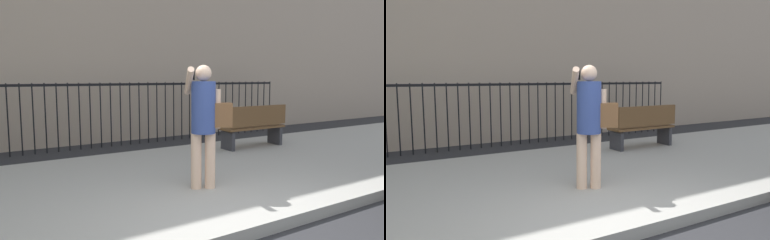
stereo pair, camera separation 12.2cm
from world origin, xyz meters
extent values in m
cube|color=#9E9B93|center=(0.00, 2.20, 0.07)|extent=(28.00, 4.40, 0.15)
cube|color=black|center=(0.00, 5.90, 1.55)|extent=(12.00, 0.04, 0.06)
cylinder|color=black|center=(-1.66, 5.90, 0.80)|extent=(0.03, 0.03, 1.60)
cylinder|color=black|center=(-1.40, 5.90, 0.80)|extent=(0.03, 0.03, 1.60)
cylinder|color=black|center=(-1.15, 5.90, 0.80)|extent=(0.03, 0.03, 1.60)
cylinder|color=black|center=(-0.89, 5.90, 0.80)|extent=(0.03, 0.03, 1.60)
cylinder|color=black|center=(-0.64, 5.90, 0.80)|extent=(0.03, 0.03, 1.60)
cylinder|color=black|center=(-0.38, 5.90, 0.80)|extent=(0.03, 0.03, 1.60)
cylinder|color=black|center=(-0.13, 5.90, 0.80)|extent=(0.03, 0.03, 1.60)
cylinder|color=black|center=(0.13, 5.90, 0.80)|extent=(0.03, 0.03, 1.60)
cylinder|color=black|center=(0.38, 5.90, 0.80)|extent=(0.03, 0.03, 1.60)
cylinder|color=black|center=(0.64, 5.90, 0.80)|extent=(0.03, 0.03, 1.60)
cylinder|color=black|center=(0.89, 5.90, 0.80)|extent=(0.03, 0.03, 1.60)
cylinder|color=black|center=(1.15, 5.90, 0.80)|extent=(0.03, 0.03, 1.60)
cylinder|color=black|center=(1.40, 5.90, 0.80)|extent=(0.03, 0.03, 1.60)
cylinder|color=black|center=(1.66, 5.90, 0.80)|extent=(0.03, 0.03, 1.60)
cylinder|color=black|center=(1.91, 5.90, 0.80)|extent=(0.03, 0.03, 1.60)
cylinder|color=black|center=(2.17, 5.90, 0.80)|extent=(0.03, 0.03, 1.60)
cylinder|color=black|center=(2.43, 5.90, 0.80)|extent=(0.03, 0.03, 1.60)
cylinder|color=black|center=(2.68, 5.90, 0.80)|extent=(0.03, 0.03, 1.60)
cylinder|color=black|center=(2.94, 5.90, 0.80)|extent=(0.03, 0.03, 1.60)
cylinder|color=black|center=(3.19, 5.90, 0.80)|extent=(0.03, 0.03, 1.60)
cylinder|color=black|center=(3.45, 5.90, 0.80)|extent=(0.03, 0.03, 1.60)
cylinder|color=black|center=(3.70, 5.90, 0.80)|extent=(0.03, 0.03, 1.60)
cylinder|color=black|center=(3.96, 5.90, 0.80)|extent=(0.03, 0.03, 1.60)
cylinder|color=black|center=(4.21, 5.90, 0.80)|extent=(0.03, 0.03, 1.60)
cylinder|color=black|center=(4.47, 5.90, 0.80)|extent=(0.03, 0.03, 1.60)
cylinder|color=black|center=(4.72, 5.90, 0.80)|extent=(0.03, 0.03, 1.60)
cylinder|color=black|center=(4.98, 5.90, 0.80)|extent=(0.03, 0.03, 1.60)
cylinder|color=black|center=(5.23, 5.90, 0.80)|extent=(0.03, 0.03, 1.60)
cylinder|color=black|center=(5.49, 5.90, 0.80)|extent=(0.03, 0.03, 1.60)
cylinder|color=black|center=(5.74, 5.90, 0.80)|extent=(0.03, 0.03, 1.60)
cylinder|color=black|center=(6.00, 5.90, 0.80)|extent=(0.03, 0.03, 1.60)
cylinder|color=beige|center=(0.33, 1.46, 0.55)|extent=(0.15, 0.15, 0.79)
cylinder|color=beige|center=(0.51, 1.37, 0.55)|extent=(0.15, 0.15, 0.79)
cylinder|color=#33478C|center=(0.42, 1.42, 1.30)|extent=(0.45, 0.45, 0.72)
sphere|color=beige|center=(0.42, 1.42, 1.78)|extent=(0.22, 0.22, 0.22)
cylinder|color=beige|center=(0.24, 1.50, 1.67)|extent=(0.29, 0.49, 0.39)
cylinder|color=beige|center=(0.60, 1.33, 1.28)|extent=(0.09, 0.09, 0.55)
cube|color=black|center=(0.31, 1.53, 1.76)|extent=(0.07, 0.04, 0.15)
cube|color=brown|center=(0.66, 1.31, 1.20)|extent=(0.32, 0.26, 0.34)
cube|color=brown|center=(3.09, 3.41, 0.60)|extent=(1.60, 0.45, 0.05)
cube|color=brown|center=(3.09, 3.21, 0.88)|extent=(1.60, 0.06, 0.44)
cube|color=#333338|center=(2.39, 3.41, 0.35)|extent=(0.08, 0.41, 0.40)
cube|color=#333338|center=(3.79, 3.41, 0.35)|extent=(0.08, 0.41, 0.40)
camera|label=1|loc=(-2.35, -2.75, 1.71)|focal=33.74mm
camera|label=2|loc=(-2.25, -2.81, 1.71)|focal=33.74mm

